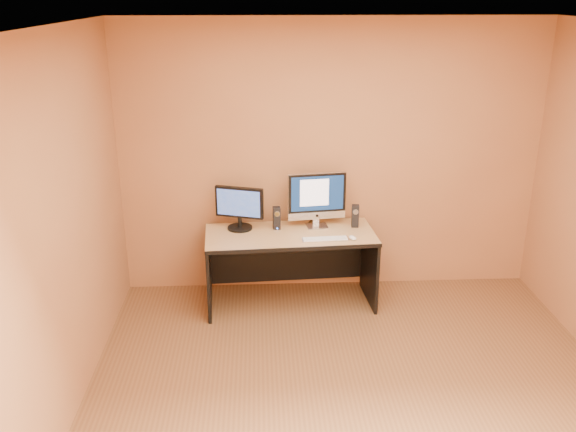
% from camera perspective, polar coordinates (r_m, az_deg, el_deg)
% --- Properties ---
extents(floor, '(4.00, 4.00, 0.00)m').
position_cam_1_polar(floor, '(4.59, 6.66, -17.42)').
color(floor, brown).
rests_on(floor, ground).
extents(walls, '(4.00, 4.00, 2.60)m').
position_cam_1_polar(walls, '(3.93, 7.42, -2.25)').
color(walls, '#A16941').
rests_on(walls, ground).
extents(ceiling, '(4.00, 4.00, 0.00)m').
position_cam_1_polar(ceiling, '(3.64, 8.38, 17.00)').
color(ceiling, white).
rests_on(ceiling, walls).
extents(desk, '(1.58, 0.77, 0.71)m').
position_cam_1_polar(desk, '(5.71, 0.22, -4.98)').
color(desk, tan).
rests_on(desk, ground).
extents(imac, '(0.57, 0.27, 0.53)m').
position_cam_1_polar(imac, '(5.65, 2.77, 1.50)').
color(imac, '#B8B9BD').
rests_on(imac, desk).
extents(second_monitor, '(0.51, 0.36, 0.41)m').
position_cam_1_polar(second_monitor, '(5.63, -4.57, 0.73)').
color(second_monitor, black).
rests_on(second_monitor, desk).
extents(speaker_left, '(0.07, 0.08, 0.21)m').
position_cam_1_polar(speaker_left, '(5.65, -1.07, -0.19)').
color(speaker_left, black).
rests_on(speaker_left, desk).
extents(speaker_right, '(0.07, 0.07, 0.21)m').
position_cam_1_polar(speaker_right, '(5.73, 6.31, 0.00)').
color(speaker_right, black).
rests_on(speaker_right, desk).
extents(keyboard, '(0.42, 0.14, 0.02)m').
position_cam_1_polar(keyboard, '(5.44, 3.51, -2.17)').
color(keyboard, silver).
rests_on(keyboard, desk).
extents(mouse, '(0.08, 0.11, 0.03)m').
position_cam_1_polar(mouse, '(5.46, 6.07, -2.03)').
color(mouse, white).
rests_on(mouse, desk).
extents(cable_a, '(0.12, 0.18, 0.01)m').
position_cam_1_polar(cable_a, '(5.83, 2.59, -0.60)').
color(cable_a, black).
rests_on(cable_a, desk).
extents(cable_b, '(0.07, 0.16, 0.01)m').
position_cam_1_polar(cable_b, '(5.84, 2.03, -0.57)').
color(cable_b, black).
rests_on(cable_b, desk).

